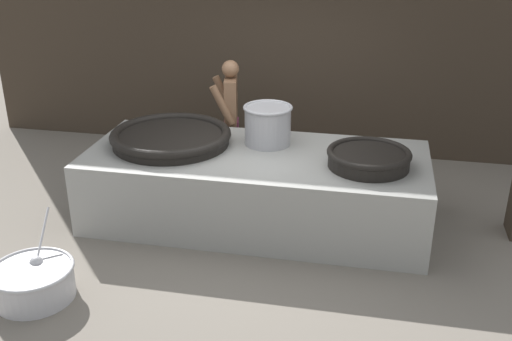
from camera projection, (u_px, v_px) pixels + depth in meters
The scene contains 8 objects.
ground_plane at pixel (256, 219), 7.31m from camera, with size 60.00×60.00×0.00m, color slate.
back_wall at pixel (291, 11), 8.76m from camera, with size 9.77×0.24×4.23m, color #382D23.
hearth_platform at pixel (256, 187), 7.14m from camera, with size 3.98×1.69×0.87m.
giant_wok_near at pixel (171, 137), 7.21m from camera, with size 1.46×1.46×0.18m.
giant_wok_far at pixel (369, 158), 6.56m from camera, with size 0.93×0.93×0.20m.
stock_pot at pixel (268, 124), 7.16m from camera, with size 0.59×0.59×0.48m.
cook at pixel (231, 115), 8.17m from camera, with size 0.44×0.65×1.66m.
prep_bowl_vegetables at pixel (33, 281), 5.77m from camera, with size 0.80×1.03×0.67m.
Camera 1 is at (1.31, -6.33, 3.46)m, focal length 42.00 mm.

